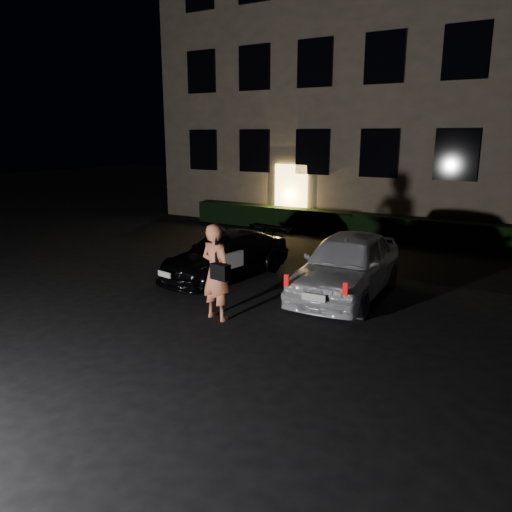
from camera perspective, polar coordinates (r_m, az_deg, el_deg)
The scene contains 6 objects.
ground at distance 9.56m, azimuth -7.55°, elevation -8.88°, with size 80.00×80.00×0.00m, color black.
building at distance 22.66m, azimuth 17.60°, elevation 19.06°, with size 20.00×8.11×12.00m.
hedge at distance 18.51m, azimuth 13.03°, elevation 3.32°, with size 15.00×0.70×0.85m, color black.
sedan at distance 13.07m, azimuth -3.46°, elevation 0.08°, with size 2.25×4.19×1.15m.
hatch at distance 11.71m, azimuth 10.38°, elevation -0.95°, with size 1.98×4.41×1.47m.
man at distance 9.98m, azimuth -4.54°, elevation -1.81°, with size 0.83×0.58×1.97m.
Camera 1 is at (5.57, -6.85, 3.65)m, focal length 35.00 mm.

